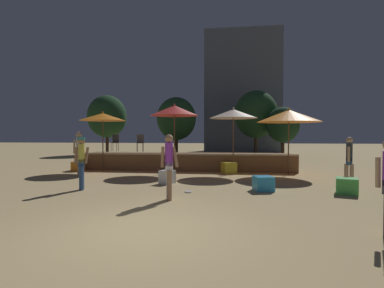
% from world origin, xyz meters
% --- Properties ---
extents(ground_plane, '(120.00, 120.00, 0.00)m').
position_xyz_m(ground_plane, '(0.00, 0.00, 0.00)').
color(ground_plane, tan).
extents(wooden_deck, '(10.53, 2.26, 0.86)m').
position_xyz_m(wooden_deck, '(-0.75, 9.83, 0.39)').
color(wooden_deck, brown).
rests_on(wooden_deck, ground).
extents(patio_umbrella_0, '(2.24, 2.24, 3.17)m').
position_xyz_m(patio_umbrella_0, '(-1.10, 8.44, 2.85)').
color(patio_umbrella_0, brown).
rests_on(patio_umbrella_0, ground).
extents(patio_umbrella_1, '(2.16, 2.16, 2.85)m').
position_xyz_m(patio_umbrella_1, '(-4.59, 8.46, 2.59)').
color(patio_umbrella_1, brown).
rests_on(patio_umbrella_1, ground).
extents(patio_umbrella_2, '(2.14, 2.14, 2.95)m').
position_xyz_m(patio_umbrella_2, '(1.60, 8.36, 2.67)').
color(patio_umbrella_2, brown).
rests_on(patio_umbrella_2, ground).
extents(patio_umbrella_3, '(2.75, 2.75, 2.90)m').
position_xyz_m(patio_umbrella_3, '(3.98, 8.28, 2.55)').
color(patio_umbrella_3, brown).
rests_on(patio_umbrella_3, ground).
extents(cube_seat_0, '(0.71, 0.71, 0.47)m').
position_xyz_m(cube_seat_0, '(4.86, 4.03, 0.23)').
color(cube_seat_0, '#4CC651').
rests_on(cube_seat_0, ground).
extents(cube_seat_1, '(0.66, 0.66, 0.45)m').
position_xyz_m(cube_seat_1, '(2.50, 4.24, 0.22)').
color(cube_seat_1, '#2D9EDB').
rests_on(cube_seat_1, ground).
extents(cube_seat_2, '(0.59, 0.59, 0.47)m').
position_xyz_m(cube_seat_2, '(-0.73, 5.19, 0.23)').
color(cube_seat_2, white).
rests_on(cube_seat_2, ground).
extents(cube_seat_3, '(0.75, 0.75, 0.50)m').
position_xyz_m(cube_seat_3, '(1.40, 8.37, 0.25)').
color(cube_seat_3, yellow).
rests_on(cube_seat_3, ground).
extents(cube_seat_4, '(0.55, 0.55, 0.45)m').
position_xyz_m(cube_seat_4, '(-5.76, 8.27, 0.23)').
color(cube_seat_4, orange).
rests_on(cube_seat_4, ground).
extents(person_0, '(0.29, 0.48, 1.65)m').
position_xyz_m(person_0, '(5.41, 5.38, 0.88)').
color(person_0, tan).
rests_on(person_0, ground).
extents(person_1, '(0.48, 0.29, 1.73)m').
position_xyz_m(person_1, '(-0.10, 2.56, 0.94)').
color(person_1, '#997051').
rests_on(person_1, ground).
extents(person_2, '(0.48, 0.30, 1.86)m').
position_xyz_m(person_2, '(-4.96, 6.87, 1.04)').
color(person_2, white).
rests_on(person_2, ground).
extents(person_3, '(0.46, 0.28, 1.65)m').
position_xyz_m(person_3, '(-3.12, 3.62, 0.92)').
color(person_3, '#2D4C7F').
rests_on(person_3, ground).
extents(bistro_chair_0, '(0.40, 0.40, 0.90)m').
position_xyz_m(bistro_chair_0, '(-4.68, 10.23, 1.40)').
color(bistro_chair_0, '#2D3338').
rests_on(bistro_chair_0, wooden_deck).
extents(bistro_chair_1, '(0.41, 0.42, 0.90)m').
position_xyz_m(bistro_chair_1, '(-3.22, 10.01, 1.40)').
color(bistro_chair_1, '#47474C').
rests_on(bistro_chair_1, wooden_deck).
extents(frisbee_disc, '(0.23, 0.23, 0.03)m').
position_xyz_m(frisbee_disc, '(0.25, 3.67, 0.02)').
color(frisbee_disc, white).
rests_on(frisbee_disc, ground).
extents(background_tree_0, '(3.47, 3.47, 5.33)m').
position_xyz_m(background_tree_0, '(-9.66, 20.64, 3.41)').
color(background_tree_0, '#3D2B1C').
rests_on(background_tree_0, ground).
extents(background_tree_1, '(2.55, 2.55, 3.94)m').
position_xyz_m(background_tree_1, '(5.48, 19.02, 2.52)').
color(background_tree_1, '#3D2B1C').
rests_on(background_tree_1, ground).
extents(background_tree_2, '(3.67, 3.67, 5.53)m').
position_xyz_m(background_tree_2, '(3.57, 21.00, 3.51)').
color(background_tree_2, '#3D2B1C').
rests_on(background_tree_2, ground).
extents(background_tree_3, '(3.32, 3.32, 4.96)m').
position_xyz_m(background_tree_3, '(-3.17, 19.99, 3.12)').
color(background_tree_3, '#3D2B1C').
rests_on(background_tree_3, ground).
extents(distant_building, '(7.87, 3.04, 12.60)m').
position_xyz_m(distant_building, '(2.62, 27.04, 6.30)').
color(distant_building, '#4C5666').
rests_on(distant_building, ground).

